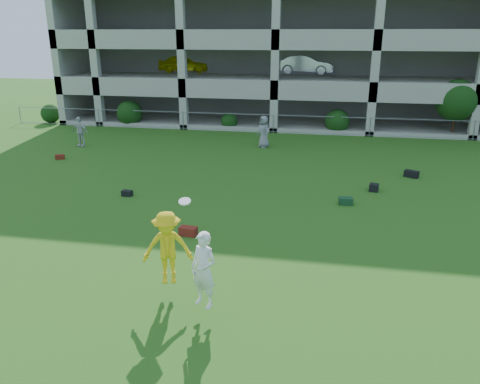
% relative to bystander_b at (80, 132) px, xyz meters
% --- Properties ---
extents(ground, '(100.00, 100.00, 0.00)m').
position_rel_bystander_b_xyz_m(ground, '(10.27, -13.28, -0.84)').
color(ground, '#235114').
rests_on(ground, ground).
extents(bystander_b, '(1.04, 0.57, 1.68)m').
position_rel_bystander_b_xyz_m(bystander_b, '(0.00, 0.00, 0.00)').
color(bystander_b, silver).
rests_on(bystander_b, ground).
extents(bystander_c, '(1.00, 1.01, 1.77)m').
position_rel_bystander_b_xyz_m(bystander_c, '(10.19, 1.67, 0.04)').
color(bystander_c, gray).
rests_on(bystander_c, ground).
extents(bag_red_a, '(0.58, 0.37, 0.28)m').
position_rel_bystander_b_xyz_m(bag_red_a, '(9.50, -10.74, -0.70)').
color(bag_red_a, '#5E1012').
rests_on(bag_red_a, ground).
extents(bag_black_b, '(0.42, 0.29, 0.22)m').
position_rel_bystander_b_xyz_m(bag_black_b, '(6.04, -7.54, -0.73)').
color(bag_black_b, black).
rests_on(bag_black_b, ground).
extents(bag_green_c, '(0.53, 0.40, 0.26)m').
position_rel_bystander_b_xyz_m(bag_green_c, '(14.51, -6.92, -0.71)').
color(bag_green_c, '#13351D').
rests_on(bag_green_c, ground).
extents(crate_d, '(0.41, 0.41, 0.30)m').
position_rel_bystander_b_xyz_m(crate_d, '(15.67, -5.14, -0.69)').
color(crate_d, black).
rests_on(crate_d, ground).
extents(bag_black_e, '(0.67, 0.55, 0.30)m').
position_rel_bystander_b_xyz_m(bag_black_e, '(17.48, -2.83, -0.69)').
color(bag_black_e, black).
rests_on(bag_black_e, ground).
extents(bag_red_f, '(0.53, 0.45, 0.24)m').
position_rel_bystander_b_xyz_m(bag_red_f, '(0.36, -2.85, -0.72)').
color(bag_red_f, '#56180E').
rests_on(bag_red_f, ground).
extents(frisbee_contest, '(2.14, 1.60, 2.41)m').
position_rel_bystander_b_xyz_m(frisbee_contest, '(10.34, -14.43, 0.40)').
color(frisbee_contest, yellow).
rests_on(frisbee_contest, ground).
extents(parking_garage, '(30.00, 14.00, 12.00)m').
position_rel_bystander_b_xyz_m(parking_garage, '(10.25, 14.42, 5.18)').
color(parking_garage, '#9E998C').
rests_on(parking_garage, ground).
extents(fence, '(36.06, 0.06, 1.20)m').
position_rel_bystander_b_xyz_m(fence, '(10.27, 5.72, -0.23)').
color(fence, gray).
rests_on(fence, ground).
extents(shrub_row, '(34.38, 2.52, 3.50)m').
position_rel_bystander_b_xyz_m(shrub_row, '(14.86, 6.42, 0.67)').
color(shrub_row, '#163D11').
rests_on(shrub_row, ground).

